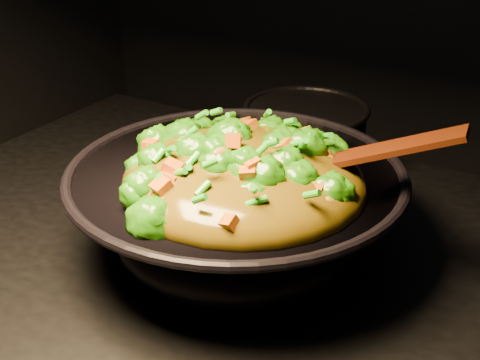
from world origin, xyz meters
The scene contains 4 objects.
wok centered at (-0.02, 0.03, 0.96)m, with size 0.44×0.44×0.12m, color black, non-canonical shape.
stir_fry centered at (0.01, 0.00, 1.08)m, with size 0.31×0.31×0.11m, color #246C07, non-canonical shape.
spatula centered at (0.13, 0.06, 1.07)m, with size 0.28×0.04×0.01m, color #3A1108.
back_pot centered at (-0.06, 0.32, 0.96)m, with size 0.20×0.20×0.12m, color black.
Camera 1 is at (0.40, -0.65, 1.41)m, focal length 50.00 mm.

